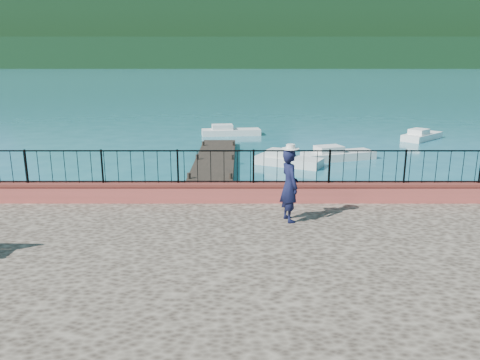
{
  "coord_description": "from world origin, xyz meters",
  "views": [
    {
      "loc": [
        -0.69,
        -9.53,
        5.27
      ],
      "look_at": [
        -0.69,
        2.0,
        2.3
      ],
      "focal_mm": 35.0,
      "sensor_mm": 36.0,
      "label": 1
    }
  ],
  "objects_px": {
    "person": "(289,185)",
    "boat_0": "(87,194)",
    "boat_2": "(339,152)",
    "boat_4": "(231,130)",
    "boat_5": "(422,134)",
    "boat_1": "(289,158)"
  },
  "relations": [
    {
      "from": "person",
      "to": "boat_0",
      "type": "bearing_deg",
      "value": 36.89
    },
    {
      "from": "person",
      "to": "boat_0",
      "type": "distance_m",
      "value": 8.89
    },
    {
      "from": "person",
      "to": "boat_2",
      "type": "relative_size",
      "value": 0.48
    },
    {
      "from": "boat_2",
      "to": "boat_0",
      "type": "bearing_deg",
      "value": -162.22
    },
    {
      "from": "boat_0",
      "to": "person",
      "type": "bearing_deg",
      "value": -47.1
    },
    {
      "from": "boat_4",
      "to": "person",
      "type": "bearing_deg",
      "value": -92.42
    },
    {
      "from": "boat_0",
      "to": "boat_2",
      "type": "bearing_deg",
      "value": 25.99
    },
    {
      "from": "boat_5",
      "to": "boat_0",
      "type": "bearing_deg",
      "value": 175.44
    },
    {
      "from": "boat_1",
      "to": "boat_4",
      "type": "distance_m",
      "value": 10.42
    },
    {
      "from": "boat_1",
      "to": "person",
      "type": "bearing_deg",
      "value": -68.63
    },
    {
      "from": "boat_4",
      "to": "boat_5",
      "type": "distance_m",
      "value": 13.16
    },
    {
      "from": "person",
      "to": "boat_4",
      "type": "distance_m",
      "value": 22.01
    },
    {
      "from": "boat_1",
      "to": "boat_5",
      "type": "xyz_separation_m",
      "value": [
        9.88,
        8.0,
        0.0
      ]
    },
    {
      "from": "boat_1",
      "to": "boat_2",
      "type": "distance_m",
      "value": 3.22
    },
    {
      "from": "boat_1",
      "to": "boat_5",
      "type": "relative_size",
      "value": 0.97
    },
    {
      "from": "boat_0",
      "to": "boat_2",
      "type": "relative_size",
      "value": 1.04
    },
    {
      "from": "boat_4",
      "to": "boat_2",
      "type": "bearing_deg",
      "value": -62.1
    },
    {
      "from": "boat_0",
      "to": "boat_5",
      "type": "height_order",
      "value": "same"
    },
    {
      "from": "boat_0",
      "to": "boat_5",
      "type": "relative_size",
      "value": 1.18
    },
    {
      "from": "person",
      "to": "boat_4",
      "type": "bearing_deg",
      "value": -11.5
    },
    {
      "from": "boat_1",
      "to": "boat_4",
      "type": "relative_size",
      "value": 0.82
    },
    {
      "from": "boat_1",
      "to": "boat_2",
      "type": "relative_size",
      "value": 0.86
    }
  ]
}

